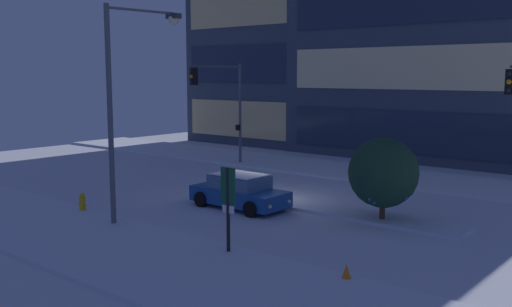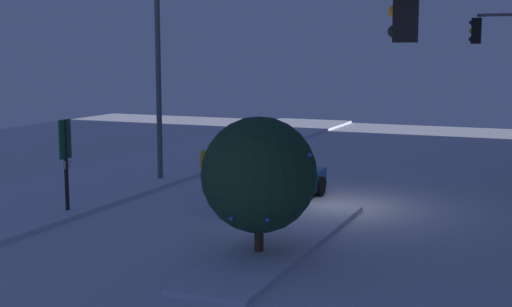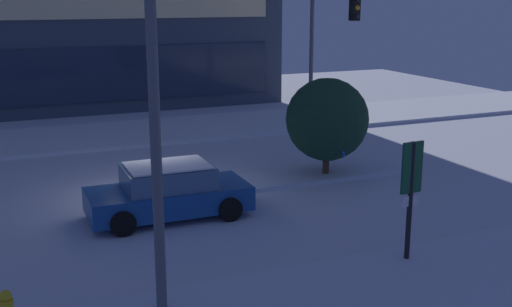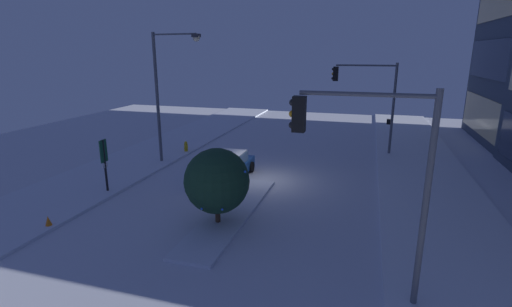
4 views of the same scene
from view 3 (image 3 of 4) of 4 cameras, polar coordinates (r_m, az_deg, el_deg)
ground at (r=19.56m, az=-9.45°, el=-3.89°), size 52.00×52.00×0.00m
curb_strip_far at (r=28.17m, az=-13.96°, el=1.56°), size 52.00×5.20×0.14m
median_strip at (r=21.12m, az=3.19°, el=-2.17°), size 9.00×1.80×0.14m
car_near at (r=17.57m, az=-7.84°, el=-3.47°), size 4.50×2.13×1.49m
traffic_light_corner_far_right at (r=27.59m, az=6.49°, el=10.58°), size 0.32×3.88×6.27m
street_lamp_arched at (r=12.02m, az=-10.04°, el=11.11°), size 0.65×3.33×8.32m
parking_info_sign at (r=14.49m, az=13.70°, el=-2.99°), size 0.55×0.12×2.85m
decorated_tree_median at (r=21.07m, az=6.39°, el=3.04°), size 2.74×2.74×3.34m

